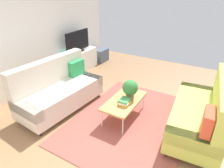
% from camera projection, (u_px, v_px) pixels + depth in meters
% --- Properties ---
extents(ground_plane, '(7.68, 7.68, 0.00)m').
position_uv_depth(ground_plane, '(125.00, 120.00, 4.10)').
color(ground_plane, '#936B47').
extents(wall_far, '(6.40, 0.12, 2.90)m').
position_uv_depth(wall_far, '(22.00, 34.00, 4.70)').
color(wall_far, white).
rests_on(wall_far, ground_plane).
extents(area_rug, '(2.90, 2.20, 0.01)m').
position_uv_depth(area_rug, '(131.00, 121.00, 4.06)').
color(area_rug, '#9E4C42').
rests_on(area_rug, ground_plane).
extents(couch_beige, '(1.96, 0.99, 1.10)m').
position_uv_depth(couch_beige, '(59.00, 90.00, 4.33)').
color(couch_beige, beige).
rests_on(couch_beige, ground_plane).
extents(couch_green, '(1.96, 0.99, 1.10)m').
position_uv_depth(couch_green, '(202.00, 113.00, 3.57)').
color(couch_green, '#C1CC51').
rests_on(couch_green, ground_plane).
extents(coffee_table, '(1.10, 0.56, 0.42)m').
position_uv_depth(coffee_table, '(124.00, 101.00, 4.01)').
color(coffee_table, '#B7844C').
rests_on(coffee_table, ground_plane).
extents(tv_console, '(1.40, 0.44, 0.64)m').
position_uv_depth(tv_console, '(79.00, 61.00, 6.26)').
color(tv_console, silver).
rests_on(tv_console, ground_plane).
extents(tv, '(1.00, 0.20, 0.64)m').
position_uv_depth(tv, '(78.00, 42.00, 5.96)').
color(tv, black).
rests_on(tv, tv_console).
extents(storage_trunk, '(0.52, 0.40, 0.44)m').
position_uv_depth(storage_trunk, '(101.00, 55.00, 7.11)').
color(storage_trunk, '#4C5666').
rests_on(storage_trunk, ground_plane).
extents(potted_plant, '(0.31, 0.31, 0.41)m').
position_uv_depth(potted_plant, '(130.00, 88.00, 3.95)').
color(potted_plant, brown).
rests_on(potted_plant, coffee_table).
extents(table_book_0, '(0.26, 0.21, 0.03)m').
position_uv_depth(table_book_0, '(125.00, 103.00, 3.86)').
color(table_book_0, gold).
rests_on(table_book_0, coffee_table).
extents(table_book_1, '(0.27, 0.23, 0.04)m').
position_uv_depth(table_book_1, '(125.00, 102.00, 3.84)').
color(table_book_1, silver).
rests_on(table_book_1, table_book_0).
extents(table_book_2, '(0.25, 0.19, 0.03)m').
position_uv_depth(table_book_2, '(125.00, 100.00, 3.83)').
color(table_book_2, '#3F8C4C').
rests_on(table_book_2, table_book_1).
extents(vase_0, '(0.10, 0.10, 0.19)m').
position_uv_depth(vase_0, '(63.00, 54.00, 5.65)').
color(vase_0, '#33B29E').
rests_on(vase_0, tv_console).
extents(vase_1, '(0.09, 0.09, 0.19)m').
position_uv_depth(vase_1, '(67.00, 52.00, 5.77)').
color(vase_1, '#33B29E').
rests_on(vase_1, tv_console).
extents(bottle_0, '(0.04, 0.04, 0.19)m').
position_uv_depth(bottle_0, '(73.00, 51.00, 5.85)').
color(bottle_0, orange).
rests_on(bottle_0, tv_console).
extents(bottle_1, '(0.04, 0.04, 0.15)m').
position_uv_depth(bottle_1, '(75.00, 51.00, 5.93)').
color(bottle_1, gold).
rests_on(bottle_1, tv_console).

